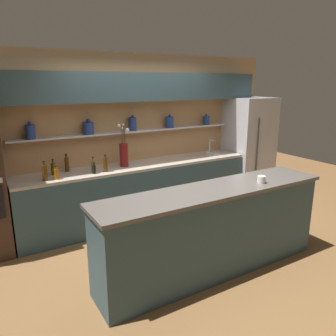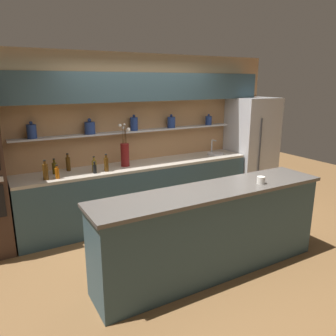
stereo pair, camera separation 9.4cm
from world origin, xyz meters
name	(u,v)px [view 1 (the left image)]	position (x,y,z in m)	size (l,w,h in m)	color
ground_plane	(186,250)	(0.00, 0.00, 0.00)	(12.00, 12.00, 0.00)	brown
back_wall_unit	(134,122)	(0.00, 1.53, 1.55)	(5.20, 0.44, 2.60)	tan
back_counter_unit	(139,192)	(-0.07, 1.24, 0.46)	(3.74, 0.62, 0.92)	#334C56
island_counter	(213,230)	(0.00, -0.54, 0.51)	(2.84, 0.61, 1.02)	#334C56
refrigerator	(248,148)	(2.21, 1.20, 0.94)	(0.78, 0.73, 1.89)	#B7B7BC
flower_vase	(124,152)	(-0.31, 1.25, 1.13)	(0.16, 0.16, 0.65)	maroon
sink_fixture	(213,153)	(1.40, 1.25, 0.94)	(0.29, 0.29, 0.25)	#B7B7BC
bottle_sauce_0	(94,169)	(-0.84, 1.08, 0.99)	(0.05, 0.05, 0.17)	black
bottle_sauce_1	(56,174)	(-1.35, 1.07, 1.00)	(0.06, 0.06, 0.19)	#9E4C0A
bottle_spirit_2	(67,164)	(-1.13, 1.40, 1.03)	(0.06, 0.06, 0.26)	#4C2D0C
bottle_oil_3	(53,169)	(-1.34, 1.32, 1.01)	(0.06, 0.06, 0.22)	#47380A
bottle_spirit_4	(106,164)	(-0.66, 1.09, 1.03)	(0.06, 0.06, 0.25)	#4C2D0C
bottle_oil_5	(93,166)	(-0.81, 1.18, 1.01)	(0.06, 0.06, 0.22)	olive
bottle_spirit_6	(45,172)	(-1.50, 1.09, 1.03)	(0.07, 0.07, 0.27)	#4C2D0C
coffee_mug	(261,180)	(0.59, -0.66, 1.06)	(0.11, 0.09, 0.09)	silver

